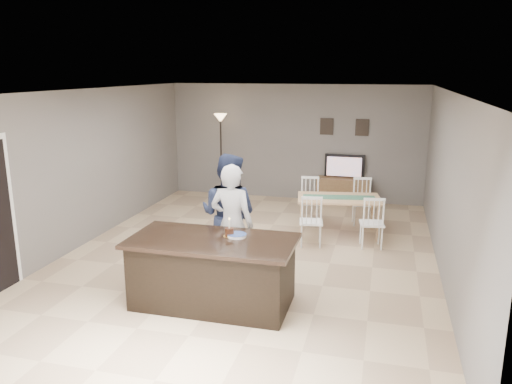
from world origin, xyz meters
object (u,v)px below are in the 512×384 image
(tv_console, at_px, (343,191))
(man, at_px, (228,215))
(woman, at_px, (232,225))
(plate_stack, at_px, (237,235))
(kitchen_island, at_px, (213,271))
(dining_table, at_px, (339,204))
(floor_lamp, at_px, (221,133))
(birthday_cake, at_px, (229,232))
(television, at_px, (344,166))

(tv_console, height_order, man, man)
(woman, relative_size, plate_stack, 6.87)
(kitchen_island, height_order, tv_console, kitchen_island)
(plate_stack, height_order, dining_table, plate_stack)
(man, xyz_separation_m, floor_lamp, (-1.57, 4.34, 0.65))
(plate_stack, height_order, floor_lamp, floor_lamp)
(birthday_cake, bearing_deg, plate_stack, 0.47)
(woman, xyz_separation_m, man, (-0.16, 0.35, 0.04))
(man, height_order, dining_table, man)
(tv_console, height_order, woman, woman)
(birthday_cake, bearing_deg, man, 108.64)
(television, relative_size, plate_stack, 3.57)
(television, relative_size, man, 0.50)
(kitchen_island, relative_size, dining_table, 1.12)
(woman, relative_size, floor_lamp, 0.87)
(woman, relative_size, man, 0.96)
(kitchen_island, height_order, dining_table, dining_table)
(tv_console, xyz_separation_m, woman, (-1.15, -4.86, 0.58))
(kitchen_island, relative_size, television, 2.35)
(plate_stack, bearing_deg, floor_lamp, 110.67)
(man, relative_size, birthday_cake, 7.34)
(kitchen_island, xyz_separation_m, tv_console, (1.20, 5.57, -0.15))
(television, xyz_separation_m, dining_table, (0.11, -2.32, -0.27))
(man, relative_size, floor_lamp, 0.91)
(kitchen_island, bearing_deg, plate_stack, 29.98)
(tv_console, bearing_deg, kitchen_island, -102.16)
(woman, bearing_deg, kitchen_island, 92.29)
(man, height_order, plate_stack, man)
(television, bearing_deg, woman, 76.84)
(birthday_cake, relative_size, dining_table, 0.13)
(plate_stack, distance_m, floor_lamp, 5.62)
(tv_console, bearing_deg, plate_stack, -99.63)
(kitchen_island, height_order, man, man)
(kitchen_island, relative_size, birthday_cake, 8.59)
(tv_console, bearing_deg, dining_table, -87.24)
(kitchen_island, bearing_deg, birthday_cake, 41.55)
(dining_table, height_order, floor_lamp, floor_lamp)
(television, bearing_deg, kitchen_island, 77.99)
(tv_console, xyz_separation_m, plate_stack, (-0.92, -5.41, 0.62))
(man, bearing_deg, woman, 124.83)
(tv_console, relative_size, plate_stack, 4.69)
(kitchen_island, height_order, birthday_cake, birthday_cake)
(kitchen_island, bearing_deg, television, 77.99)
(kitchen_island, relative_size, plate_stack, 8.41)
(tv_console, bearing_deg, floor_lamp, -176.45)
(television, height_order, floor_lamp, floor_lamp)
(kitchen_island, bearing_deg, dining_table, 68.50)
(woman, distance_m, man, 0.39)
(birthday_cake, bearing_deg, dining_table, 70.39)
(woman, distance_m, floor_lamp, 5.04)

